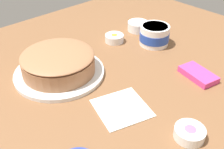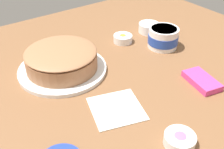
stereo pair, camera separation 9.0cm
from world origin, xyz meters
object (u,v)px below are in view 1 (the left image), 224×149
Objects in this scene: frosted_cake at (59,64)px; sprinkle_bowl_pink at (190,133)px; candy_box_lower at (198,74)px; frosting_tub at (154,35)px; sprinkle_bowl_yellow at (114,38)px; paper_napkin at (122,108)px; sprinkle_bowl_green at (138,26)px.

sprinkle_bowl_pink is at bearing 10.33° from frosted_cake.
sprinkle_bowl_pink is 0.63× the size of candy_box_lower.
frosting_tub is (0.08, 0.42, 0.00)m from frosted_cake.
frosting_tub reaches higher than sprinkle_bowl_pink.
frosted_cake is at bearing -122.63° from candy_box_lower.
sprinkle_bowl_yellow is 0.97× the size of sprinkle_bowl_pink.
sprinkle_bowl_pink is 0.21m from paper_napkin.
sprinkle_bowl_yellow is at bearing -87.47° from sprinkle_bowl_green.
candy_box_lower is at bearing -15.79° from frosting_tub.
candy_box_lower is (0.26, -0.07, -0.03)m from frosting_tub.
frosting_tub is 0.83× the size of paper_napkin.
frosted_cake is at bearing -172.80° from paper_napkin.
frosting_tub is at bearing 176.37° from candy_box_lower.
frosting_tub reaches higher than sprinkle_bowl_yellow.
frosted_cake is 0.32m from sprinkle_bowl_yellow.
sprinkle_bowl_green reaches higher than paper_napkin.
sprinkle_bowl_pink is at bearing -49.90° from candy_box_lower.
sprinkle_bowl_yellow is 0.53× the size of paper_napkin.
sprinkle_bowl_green is (-0.14, 0.05, -0.02)m from frosting_tub.
candy_box_lower is at bearing 78.28° from paper_napkin.
sprinkle_bowl_pink is (0.48, 0.09, -0.03)m from frosted_cake.
frosting_tub is at bearing 117.27° from paper_napkin.
frosted_cake is 3.86× the size of sprinkle_bowl_pink.
sprinkle_bowl_yellow is at bearing 139.78° from paper_napkin.
sprinkle_bowl_pink is (0.40, -0.33, -0.03)m from frosting_tub.
sprinkle_bowl_green is 0.73× the size of candy_box_lower.
frosted_cake is 3.97× the size of sprinkle_bowl_yellow.
frosted_cake is at bearing -83.27° from sprinkle_bowl_green.
sprinkle_bowl_green is 0.63× the size of paper_napkin.
candy_box_lower is 0.87× the size of paper_napkin.
frosted_cake is 3.36× the size of sprinkle_bowl_green.
frosted_cake is 0.43m from frosting_tub.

